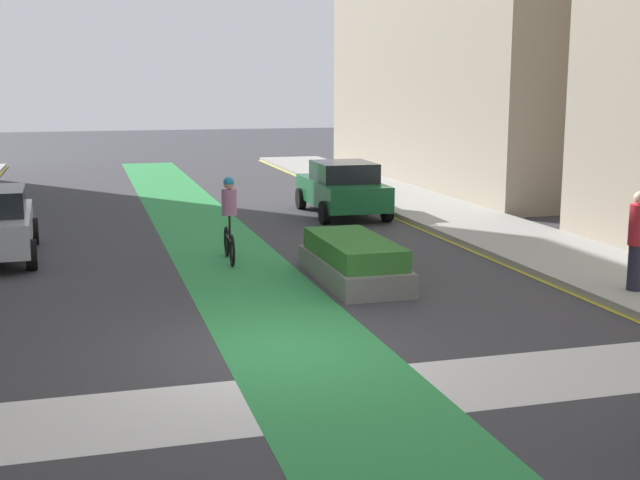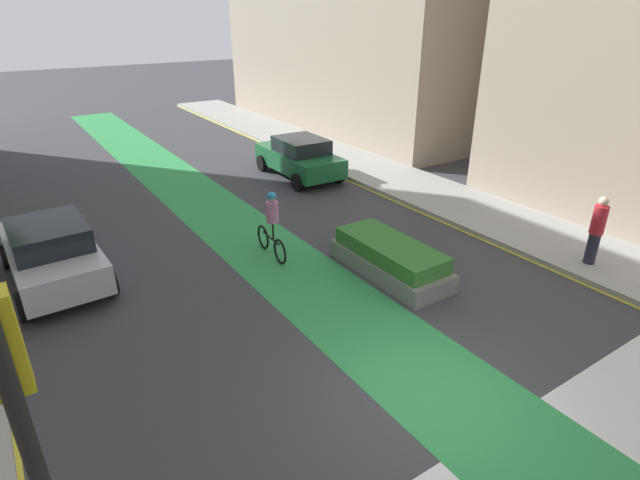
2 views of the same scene
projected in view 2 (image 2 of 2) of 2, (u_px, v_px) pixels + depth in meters
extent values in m
plane|color=#38383D|center=(426.00, 398.00, 8.60)|extent=(120.00, 120.00, 0.00)
cube|color=#2D8C47|center=(443.00, 388.00, 8.81)|extent=(2.40, 60.00, 0.01)
cube|color=yellow|center=(614.00, 297.00, 11.61)|extent=(0.16, 60.00, 0.01)
sphere|color=#26D833|center=(6.00, 365.00, 4.32)|extent=(0.20, 0.20, 0.20)
cube|color=#B2B7BF|center=(53.00, 256.00, 12.05)|extent=(1.95, 4.26, 0.70)
cube|color=black|center=(48.00, 235.00, 11.64)|extent=(1.67, 2.06, 0.55)
cylinder|color=black|center=(6.00, 256.00, 12.80)|extent=(0.24, 0.65, 0.64)
cylinder|color=black|center=(81.00, 239.00, 13.76)|extent=(0.24, 0.65, 0.64)
cylinder|color=black|center=(23.00, 307.00, 10.64)|extent=(0.24, 0.65, 0.64)
cylinder|color=black|center=(110.00, 282.00, 11.59)|extent=(0.24, 0.65, 0.64)
cube|color=#196033|center=(299.00, 160.00, 19.67)|extent=(1.92, 4.25, 0.70)
cube|color=black|center=(301.00, 145.00, 19.25)|extent=(1.66, 2.05, 0.55)
cylinder|color=black|center=(262.00, 163.00, 20.52)|extent=(0.24, 0.65, 0.64)
cylinder|color=black|center=(300.00, 157.00, 21.38)|extent=(0.24, 0.65, 0.64)
cylinder|color=black|center=(298.00, 182.00, 18.25)|extent=(0.24, 0.65, 0.64)
cylinder|color=black|center=(339.00, 174.00, 19.11)|extent=(0.24, 0.65, 0.64)
torus|color=black|center=(263.00, 237.00, 13.83)|extent=(0.10, 0.68, 0.68)
torus|color=black|center=(280.00, 251.00, 13.00)|extent=(0.10, 0.68, 0.68)
cylinder|color=black|center=(271.00, 238.00, 13.34)|extent=(0.11, 0.95, 0.06)
cylinder|color=black|center=(273.00, 231.00, 13.11)|extent=(0.05, 0.05, 0.50)
cylinder|color=#BF72A5|center=(272.00, 212.00, 12.89)|extent=(0.32, 0.32, 0.55)
sphere|color=tan|center=(272.00, 198.00, 12.73)|extent=(0.22, 0.22, 0.22)
sphere|color=#268CCC|center=(272.00, 196.00, 12.71)|extent=(0.23, 0.23, 0.23)
cylinder|color=#262638|center=(592.00, 248.00, 12.69)|extent=(0.28, 0.28, 0.82)
cylinder|color=red|center=(599.00, 220.00, 12.36)|extent=(0.34, 0.34, 0.73)
sphere|color=beige|center=(604.00, 201.00, 12.16)|extent=(0.24, 0.24, 0.24)
cube|color=slate|center=(390.00, 265.00, 12.58)|extent=(1.36, 3.33, 0.45)
cube|color=#33722D|center=(391.00, 250.00, 12.40)|extent=(1.22, 2.99, 0.40)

